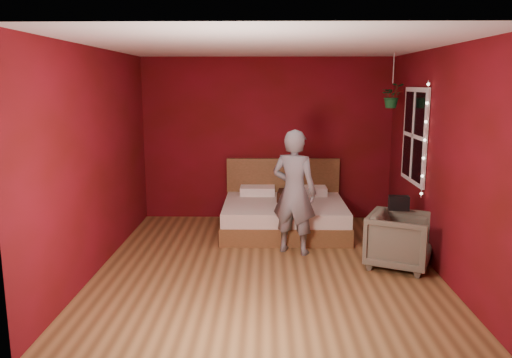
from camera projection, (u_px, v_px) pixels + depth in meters
name	position (u px, v px, depth m)	size (l,w,h in m)	color
floor	(267.00, 265.00, 6.08)	(4.50, 4.50, 0.00)	olive
room_walls	(267.00, 128.00, 5.77)	(4.04, 4.54, 2.62)	maroon
window	(414.00, 136.00, 6.64)	(0.05, 0.97, 1.27)	white
fairy_lights	(425.00, 140.00, 6.13)	(0.04, 0.04, 1.45)	silver
bed	(284.00, 213.00, 7.51)	(1.81, 1.54, 1.00)	brown
person	(294.00, 192.00, 6.41)	(0.59, 0.39, 1.62)	slate
armchair	(400.00, 240.00, 5.99)	(0.71, 0.73, 0.66)	#5E5B4A
handbag	(399.00, 203.00, 6.08)	(0.24, 0.12, 0.17)	black
throw_pillow	(291.00, 196.00, 7.51)	(0.40, 0.40, 0.14)	black
hanging_plant	(392.00, 96.00, 7.00)	(0.31, 0.27, 0.76)	silver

